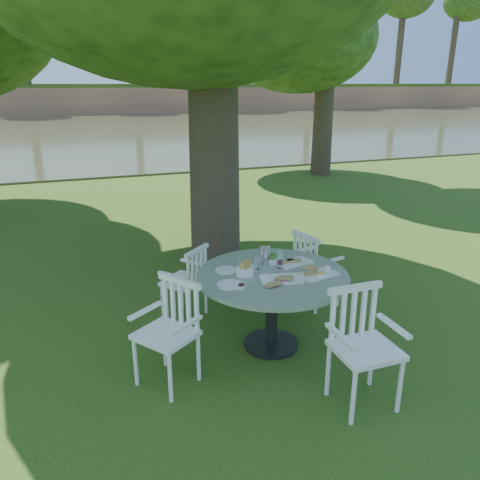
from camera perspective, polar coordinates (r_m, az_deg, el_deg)
ground at (r=5.58m, az=0.72°, el=-8.92°), size 140.00×140.00×0.00m
table at (r=4.66m, az=3.96°, el=-5.72°), size 1.50×1.50×0.80m
chair_ne at (r=5.62m, az=8.70°, el=-2.88°), size 0.53×0.55×0.92m
chair_nw at (r=5.29m, az=-6.13°, el=-4.55°), size 0.60×0.59×0.86m
chair_sw at (r=4.25m, az=-8.19°, el=-10.04°), size 0.64×0.65×0.94m
chair_se at (r=4.08m, az=14.38°, el=-11.30°), size 0.51×0.48×0.99m
tableware at (r=4.67m, az=3.62°, el=-3.21°), size 1.21×0.70×0.23m
river at (r=27.79m, az=-16.95°, el=12.51°), size 100.00×28.00×0.12m
far_bank at (r=46.02m, az=-19.28°, el=23.49°), size 100.00×18.00×15.20m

